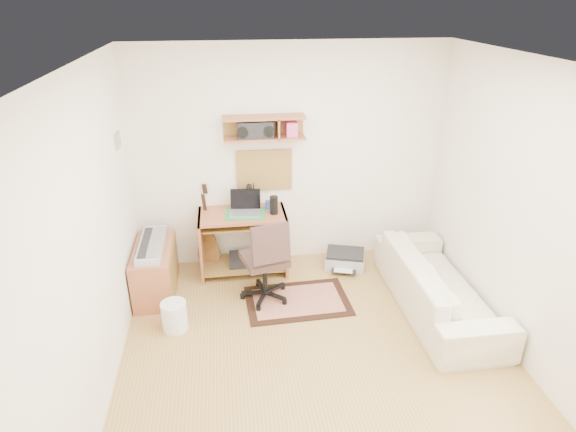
{
  "coord_description": "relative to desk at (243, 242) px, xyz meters",
  "views": [
    {
      "loc": [
        -0.76,
        -3.37,
        3.06
      ],
      "look_at": [
        -0.15,
        1.05,
        1.0
      ],
      "focal_mm": 30.44,
      "sensor_mm": 36.0,
      "label": 1
    }
  ],
  "objects": [
    {
      "name": "floor",
      "position": [
        0.59,
        -1.73,
        -0.38
      ],
      "size": [
        3.6,
        4.0,
        0.01
      ],
      "primitive_type": "cube",
      "color": "#B18949",
      "rests_on": "ground"
    },
    {
      "name": "ceiling",
      "position": [
        0.59,
        -1.73,
        2.23
      ],
      "size": [
        3.6,
        4.0,
        0.01
      ],
      "primitive_type": "cube",
      "color": "white",
      "rests_on": "ground"
    },
    {
      "name": "back_wall",
      "position": [
        0.59,
        0.28,
        0.93
      ],
      "size": [
        3.6,
        0.01,
        2.6
      ],
      "primitive_type": "cube",
      "color": "white",
      "rests_on": "ground"
    },
    {
      "name": "left_wall",
      "position": [
        -1.22,
        -1.73,
        0.93
      ],
      "size": [
        0.01,
        4.0,
        2.6
      ],
      "primitive_type": "cube",
      "color": "white",
      "rests_on": "ground"
    },
    {
      "name": "right_wall",
      "position": [
        2.39,
        -1.73,
        0.93
      ],
      "size": [
        0.01,
        4.0,
        2.6
      ],
      "primitive_type": "cube",
      "color": "white",
      "rests_on": "ground"
    },
    {
      "name": "wall_shelf",
      "position": [
        0.29,
        0.15,
        1.32
      ],
      "size": [
        0.9,
        0.25,
        0.26
      ],
      "primitive_type": "cube",
      "color": "#AD613D",
      "rests_on": "back_wall"
    },
    {
      "name": "cork_board",
      "position": [
        0.29,
        0.25,
        0.79
      ],
      "size": [
        0.64,
        0.03,
        0.49
      ],
      "primitive_type": "cube",
      "color": "tan",
      "rests_on": "back_wall"
    },
    {
      "name": "wall_photo",
      "position": [
        -1.2,
        -0.23,
        1.34
      ],
      "size": [
        0.02,
        0.2,
        0.15
      ],
      "primitive_type": "cube",
      "color": "#4C8CBF",
      "rests_on": "left_wall"
    },
    {
      "name": "desk",
      "position": [
        0.0,
        0.0,
        0.0
      ],
      "size": [
        1.0,
        0.55,
        0.75
      ],
      "primitive_type": null,
      "color": "#AD613D",
      "rests_on": "floor"
    },
    {
      "name": "laptop",
      "position": [
        0.04,
        -0.02,
        0.51
      ],
      "size": [
        0.38,
        0.38,
        0.26
      ],
      "primitive_type": null,
      "rotation": [
        0.0,
        0.0,
        -0.11
      ],
      "color": "silver",
      "rests_on": "desk"
    },
    {
      "name": "speaker",
      "position": [
        0.36,
        -0.05,
        0.48
      ],
      "size": [
        0.09,
        0.09,
        0.21
      ],
      "primitive_type": "cylinder",
      "color": "black",
      "rests_on": "desk"
    },
    {
      "name": "desk_lamp",
      "position": [
        0.15,
        0.14,
        0.53
      ],
      "size": [
        0.11,
        0.11,
        0.32
      ],
      "primitive_type": null,
      "color": "black",
      "rests_on": "desk"
    },
    {
      "name": "pencil_cup",
      "position": [
        0.31,
        0.1,
        0.42
      ],
      "size": [
        0.07,
        0.07,
        0.1
      ],
      "primitive_type": "cylinder",
      "color": "#3750A5",
      "rests_on": "desk"
    },
    {
      "name": "boombox",
      "position": [
        0.19,
        0.15,
        1.3
      ],
      "size": [
        0.39,
        0.18,
        0.2
      ],
      "primitive_type": "cube",
      "color": "black",
      "rests_on": "wall_shelf"
    },
    {
      "name": "rug",
      "position": [
        0.53,
        -0.73,
        -0.37
      ],
      "size": [
        1.13,
        0.78,
        0.01
      ],
      "primitive_type": "cube",
      "rotation": [
        0.0,
        0.0,
        0.04
      ],
      "color": "#D2AE8D",
      "rests_on": "floor"
    },
    {
      "name": "task_chair",
      "position": [
        0.19,
        -0.62,
        0.12
      ],
      "size": [
        0.61,
        0.61,
        0.98
      ],
      "primitive_type": null,
      "rotation": [
        0.0,
        0.0,
        0.24
      ],
      "color": "#3B2823",
      "rests_on": "floor"
    },
    {
      "name": "cabinet",
      "position": [
        -0.99,
        -0.32,
        -0.1
      ],
      "size": [
        0.4,
        0.9,
        0.55
      ],
      "primitive_type": "cube",
      "color": "#AD613D",
      "rests_on": "floor"
    },
    {
      "name": "music_keyboard",
      "position": [
        -0.99,
        -0.32,
        0.21
      ],
      "size": [
        0.25,
        0.8,
        0.07
      ],
      "primitive_type": "cube",
      "color": "#B2B5BA",
      "rests_on": "cabinet"
    },
    {
      "name": "guitar",
      "position": [
        -0.41,
        0.13,
        0.15
      ],
      "size": [
        0.32,
        0.26,
        1.05
      ],
      "primitive_type": null,
      "rotation": [
        0.0,
        0.0,
        -0.36
      ],
      "color": "olive",
      "rests_on": "floor"
    },
    {
      "name": "waste_basket",
      "position": [
        -0.74,
        -1.03,
        -0.22
      ],
      "size": [
        0.3,
        0.3,
        0.3
      ],
      "primitive_type": "cylinder",
      "rotation": [
        0.0,
        0.0,
        -0.23
      ],
      "color": "white",
      "rests_on": "floor"
    },
    {
      "name": "printer",
      "position": [
        1.23,
        -0.06,
        -0.29
      ],
      "size": [
        0.55,
        0.48,
        0.18
      ],
      "primitive_type": "cube",
      "rotation": [
        0.0,
        0.0,
        -0.3
      ],
      "color": "#A5A8AA",
      "rests_on": "floor"
    },
    {
      "name": "sofa",
      "position": [
        1.97,
        -1.04,
        0.01
      ],
      "size": [
        0.57,
        1.96,
        0.76
      ],
      "primitive_type": "imported",
      "rotation": [
        0.0,
        0.0,
        1.57
      ],
      "color": "beige",
      "rests_on": "floor"
    }
  ]
}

